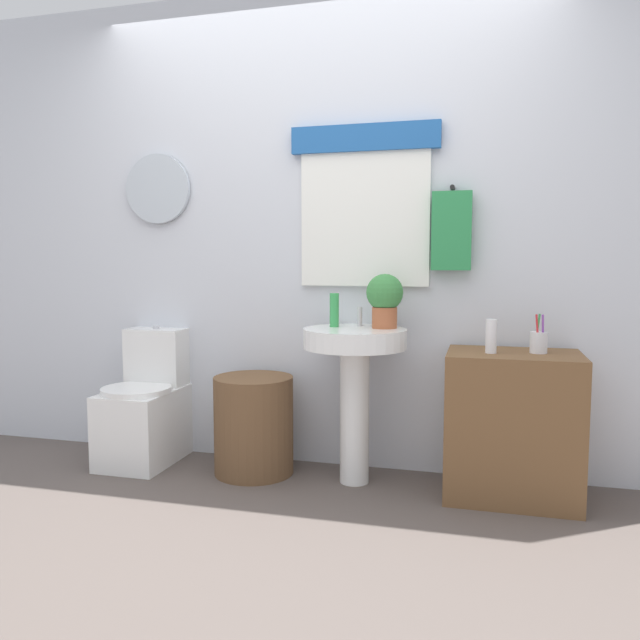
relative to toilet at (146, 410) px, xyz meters
name	(u,v)px	position (x,y,z in m)	size (l,w,h in m)	color
ground_plane	(248,550)	(0.97, -0.88, -0.29)	(8.00, 8.00, 0.00)	#564C47
back_wall	(323,231)	(0.97, 0.27, 1.01)	(4.40, 0.18, 2.60)	silver
toilet	(146,410)	(0.00, 0.00, 0.00)	(0.38, 0.51, 0.76)	white
laundry_hamper	(254,425)	(0.67, -0.03, -0.03)	(0.42, 0.42, 0.52)	brown
pedestal_sink	(355,367)	(1.22, -0.03, 0.31)	(0.52, 0.52, 0.80)	white
faucet	(360,317)	(1.22, 0.09, 0.55)	(0.03, 0.03, 0.10)	silver
wooden_cabinet	(512,425)	(1.99, -0.03, 0.06)	(0.62, 0.44, 0.70)	brown
soap_bottle	(334,310)	(1.10, 0.02, 0.59)	(0.05, 0.05, 0.17)	green
potted_plant	(385,298)	(1.36, 0.03, 0.66)	(0.19, 0.19, 0.28)	#AD5B38
lotion_bottle	(491,336)	(1.88, -0.07, 0.49)	(0.05, 0.05, 0.16)	white
toothbrush_cup	(539,342)	(2.10, -0.01, 0.46)	(0.08, 0.08, 0.19)	silver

